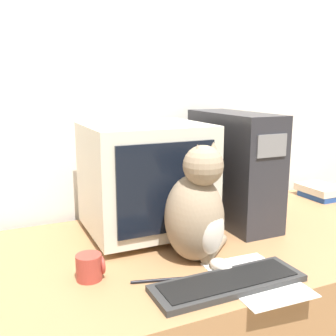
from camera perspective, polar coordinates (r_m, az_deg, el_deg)
name	(u,v)px	position (r m, az deg, el deg)	size (l,w,h in m)	color
wall_back	(175,87)	(1.81, 1.08, 11.66)	(7.00, 0.05, 2.50)	silver
desk	(228,322)	(1.66, 8.66, -21.23)	(1.69, 0.83, 0.71)	#9E7047
crt_monitor	(146,178)	(1.45, -3.20, -1.45)	(0.43, 0.38, 0.41)	beige
computer_tower	(233,167)	(1.61, 9.39, 0.07)	(0.18, 0.47, 0.44)	#28282D
keyboard	(228,283)	(1.15, 8.76, -16.14)	(0.44, 0.14, 0.02)	#2D2D2D
cat	(197,212)	(1.24, 4.26, -6.35)	(0.28, 0.27, 0.38)	gray
book_stack	(320,191)	(2.09, 21.24, -3.16)	(0.16, 0.20, 0.06)	#234793
pen	(157,280)	(1.17, -1.54, -15.97)	(0.15, 0.05, 0.01)	black
paper_sheet	(256,279)	(1.21, 12.66, -15.42)	(0.22, 0.30, 0.00)	white
mug	(90,267)	(1.19, -11.26, -13.90)	(0.08, 0.07, 0.08)	#9E382D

